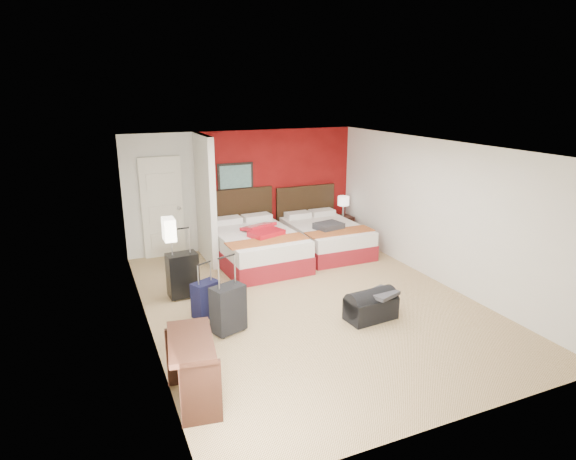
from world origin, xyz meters
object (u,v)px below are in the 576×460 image
nightstand (343,227)px  duffel_bag (371,307)px  bed_right (326,238)px  bed_left (256,248)px  suitcase_navy (206,301)px  table_lamp (343,206)px  desk (192,371)px  suitcase_black (183,276)px  suitcase_charcoal (228,310)px  red_suitcase_open (262,230)px

nightstand → duffel_bag: size_ratio=0.71×
nightstand → duffel_bag: (-1.62, -3.71, -0.08)m
bed_right → bed_left: bearing=-176.4°
suitcase_navy → bed_right: bearing=8.2°
table_lamp → desk: table_lamp is taller
suitcase_black → suitcase_navy: size_ratio=1.35×
suitcase_charcoal → table_lamp: bearing=21.6°
bed_left → red_suitcase_open: bearing=-47.8°
bed_left → nightstand: bed_left is taller
nightstand → bed_left: bearing=-166.5°
duffel_bag → desk: size_ratio=0.81×
suitcase_black → desk: size_ratio=0.78×
bed_left → red_suitcase_open: (0.10, -0.10, 0.37)m
suitcase_navy → desk: 2.07m
suitcase_black → red_suitcase_open: bearing=24.1°
red_suitcase_open → suitcase_black: (-1.75, -0.95, -0.33)m
duffel_bag → desk: desk is taller
nightstand → desk: 6.47m
suitcase_black → suitcase_navy: (0.16, -0.88, -0.09)m
table_lamp → duffel_bag: (-1.62, -3.71, -0.58)m
bed_left → bed_right: 1.61m
suitcase_navy → desk: (-0.63, -1.96, 0.12)m
red_suitcase_open → duffel_bag: red_suitcase_open is taller
nightstand → suitcase_black: 4.41m
red_suitcase_open → suitcase_black: bearing=-170.5°
bed_left → desk: desk is taller
desk → red_suitcase_open: bearing=68.1°
bed_right → duffel_bag: 3.18m
nightstand → table_lamp: table_lamp is taller
red_suitcase_open → desk: (-2.22, -3.79, -0.31)m
table_lamp → suitcase_navy: (-3.86, -2.69, -0.50)m
suitcase_charcoal → desk: 1.61m
bed_left → suitcase_navy: (-1.49, -1.93, -0.05)m
table_lamp → duffel_bag: table_lamp is taller
bed_right → nightstand: bed_right is taller
bed_right → desk: desk is taller
red_suitcase_open → table_lamp: 2.43m
bed_right → suitcase_navy: size_ratio=3.60×
suitcase_charcoal → duffel_bag: bearing=-32.1°
table_lamp → duffel_bag: bearing=-113.6°
bed_left → suitcase_charcoal: suitcase_charcoal is taller
table_lamp → red_suitcase_open: bearing=-159.4°
suitcase_black → desk: 2.89m
bed_left → suitcase_charcoal: (-1.31, -2.51, 0.01)m
bed_left → suitcase_charcoal: size_ratio=3.19×
duffel_bag → red_suitcase_open: bearing=97.8°
red_suitcase_open → suitcase_charcoal: (-1.41, -2.41, -0.36)m
red_suitcase_open → suitcase_black: size_ratio=1.18×
suitcase_black → suitcase_navy: 0.90m
bed_left → bed_right: (1.60, 0.11, -0.03)m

